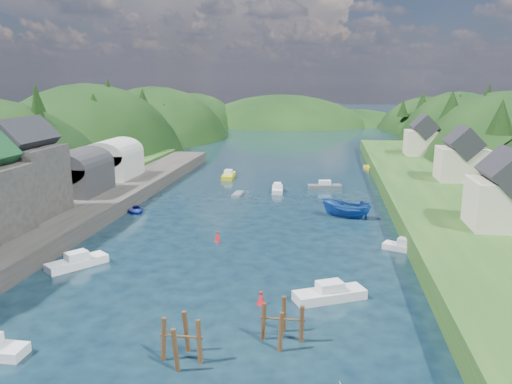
% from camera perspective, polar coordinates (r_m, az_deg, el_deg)
% --- Properties ---
extents(ground, '(600.00, 600.00, 0.00)m').
position_cam_1_polar(ground, '(83.65, 2.16, 0.59)').
color(ground, black).
rests_on(ground, ground).
extents(hillside_left, '(44.00, 245.56, 52.00)m').
position_cam_1_polar(hillside_left, '(121.79, -18.08, -0.07)').
color(hillside_left, black).
rests_on(hillside_left, ground).
extents(hillside_right, '(36.00, 245.56, 48.00)m').
position_cam_1_polar(hillside_right, '(115.14, 26.45, -1.18)').
color(hillside_right, black).
rests_on(hillside_right, ground).
extents(far_hills, '(103.00, 68.00, 44.00)m').
position_cam_1_polar(far_hills, '(207.43, 6.14, 4.74)').
color(far_hills, black).
rests_on(far_hills, ground).
extents(hill_trees, '(92.14, 148.18, 12.77)m').
position_cam_1_polar(hill_trees, '(97.16, 3.23, 8.89)').
color(hill_trees, black).
rests_on(hill_trees, ground).
extents(quay_left, '(12.00, 110.00, 2.00)m').
position_cam_1_polar(quay_left, '(63.01, -23.32, -3.56)').
color(quay_left, '#2D2B28').
rests_on(quay_left, ground).
extents(boat_sheds, '(7.00, 21.00, 7.50)m').
position_cam_1_polar(boat_sheds, '(79.34, -17.75, 3.21)').
color(boat_sheds, '#2D2D30').
rests_on(boat_sheds, quay_left).
extents(terrace_right, '(16.00, 120.00, 2.40)m').
position_cam_1_polar(terrace_right, '(75.00, 20.66, -0.70)').
color(terrace_right, '#234719').
rests_on(terrace_right, ground).
extents(right_bank_cottages, '(9.00, 59.24, 8.41)m').
position_cam_1_polar(right_bank_cottages, '(82.84, 21.74, 3.69)').
color(right_bank_cottages, beige).
rests_on(right_bank_cottages, terrace_right).
extents(piling_cluster_near, '(2.81, 2.66, 3.47)m').
position_cam_1_polar(piling_cluster_near, '(33.27, -8.52, -16.83)').
color(piling_cluster_near, '#382314').
rests_on(piling_cluster_near, ground).
extents(piling_cluster_far, '(3.13, 2.93, 3.29)m').
position_cam_1_polar(piling_cluster_far, '(35.24, 3.03, -15.07)').
color(piling_cluster_far, '#382314').
rests_on(piling_cluster_far, ground).
extents(channel_buoy_near, '(0.70, 0.70, 1.10)m').
position_cam_1_polar(channel_buoy_near, '(40.62, 0.58, -12.06)').
color(channel_buoy_near, '#B60E15').
rests_on(channel_buoy_near, ground).
extents(channel_buoy_far, '(0.70, 0.70, 1.10)m').
position_cam_1_polar(channel_buoy_far, '(55.82, -4.42, -5.10)').
color(channel_buoy_far, '#B60E15').
rests_on(channel_buoy_far, ground).
extents(moored_boats, '(38.77, 83.64, 2.49)m').
position_cam_1_polar(moored_boats, '(53.57, -2.00, -5.54)').
color(moored_boats, yellow).
rests_on(moored_boats, ground).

